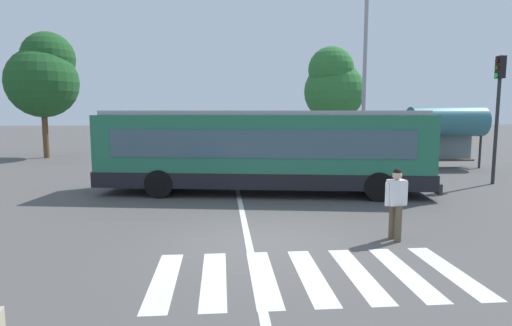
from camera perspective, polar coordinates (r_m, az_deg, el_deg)
The scene contains 13 objects.
ground_plane at distance 10.04m, azimuth 0.88°, elevation -10.65°, with size 160.00×160.00×0.00m, color #514F4C.
city_transit_bus at distance 15.62m, azimuth 0.88°, elevation 1.69°, with size 12.35×4.41×3.06m.
pedestrian_crossing_street at distance 10.50m, azimuth 18.38°, elevation -4.77°, with size 0.57×0.41×1.72m.
parked_car_red at distance 24.99m, azimuth -4.38°, elevation 1.80°, with size 1.91×4.52×1.35m.
parked_car_charcoal at distance 25.28m, azimuth 1.67°, elevation 1.88°, with size 2.11×4.61×1.35m.
parked_car_white at distance 25.54m, azimuth 7.73°, elevation 1.87°, with size 1.88×4.50×1.35m.
traffic_light_far_corner at distance 20.12m, azimuth 29.87°, elevation 7.40°, with size 0.33×0.32×5.26m.
bus_stop_shelter at distance 24.38m, azimuth 24.28°, elevation 4.96°, with size 4.02×1.54×3.25m.
twin_arm_street_lamp at distance 22.79m, azimuth 14.54°, elevation 14.71°, with size 4.25×0.32×10.22m.
background_tree_left at distance 30.75m, azimuth -26.68°, elevation 10.52°, with size 4.46×4.46×8.07m.
background_tree_right at distance 28.07m, azimuth 10.37°, elevation 10.28°, with size 3.87×3.87×7.10m.
crosswalk_painted_stripes at distance 8.22m, azimuth 7.40°, elevation -14.79°, with size 5.85×2.71×0.01m.
lane_center_line at distance 11.93m, azimuth -1.64°, elevation -7.75°, with size 0.16×24.00×0.01m, color silver.
Camera 1 is at (-0.94, -9.52, 3.06)m, focal length 29.65 mm.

